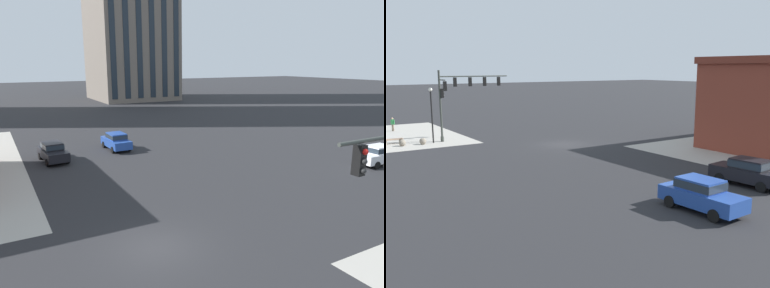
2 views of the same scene
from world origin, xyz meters
TOP-DOWN VIEW (x-y plane):
  - ground_plane at (0.00, 0.00)m, footprint 320.00×320.00m
  - car_main_northbound_far at (-1.59, 18.60)m, footprint 2.17×4.53m
  - car_main_southbound_near at (4.65, 20.16)m, footprint 1.99×4.45m
  - car_main_southbound_far at (22.32, 3.82)m, footprint 4.48×2.05m

SIDE VIEW (x-z plane):
  - ground_plane at x=0.00m, z-range 0.00..0.00m
  - car_main_northbound_far at x=-1.59m, z-range 0.08..1.76m
  - car_main_southbound_near at x=4.65m, z-range 0.08..1.76m
  - car_main_southbound_far at x=22.32m, z-range 0.08..1.76m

